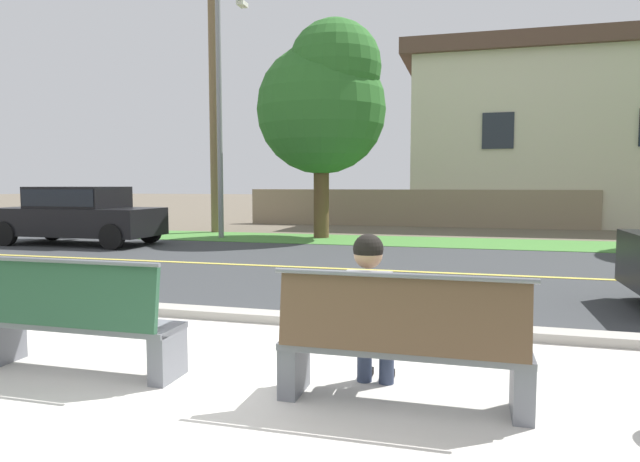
# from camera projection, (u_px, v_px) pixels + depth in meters

# --- Properties ---
(ground_plane) EXTENTS (140.00, 140.00, 0.00)m
(ground_plane) POSITION_uv_depth(u_px,v_px,m) (380.00, 260.00, 11.82)
(ground_plane) COLOR #665B4C
(sidewalk_pavement) EXTENTS (44.00, 3.60, 0.01)m
(sidewalk_pavement) POSITION_uv_depth(u_px,v_px,m) (235.00, 382.00, 4.51)
(sidewalk_pavement) COLOR beige
(sidewalk_pavement) RESTS_ON ground_plane
(curb_edge) EXTENTS (44.00, 0.30, 0.11)m
(curb_edge) POSITION_uv_depth(u_px,v_px,m) (304.00, 320.00, 6.38)
(curb_edge) COLOR #ADA89E
(curb_edge) RESTS_ON ground_plane
(street_asphalt) EXTENTS (52.00, 8.00, 0.01)m
(street_asphalt) POSITION_uv_depth(u_px,v_px,m) (368.00, 270.00, 10.38)
(street_asphalt) COLOR #383A3D
(street_asphalt) RESTS_ON ground_plane
(road_centre_line) EXTENTS (48.00, 0.14, 0.01)m
(road_centre_line) POSITION_uv_depth(u_px,v_px,m) (368.00, 270.00, 10.38)
(road_centre_line) COLOR #E0CC4C
(road_centre_line) RESTS_ON ground_plane
(far_verge_grass) EXTENTS (48.00, 2.80, 0.02)m
(far_verge_grass) POSITION_uv_depth(u_px,v_px,m) (402.00, 241.00, 15.58)
(far_verge_grass) COLOR #478438
(far_verge_grass) RESTS_ON ground_plane
(bench_left) EXTENTS (1.79, 0.48, 1.01)m
(bench_left) POSITION_uv_depth(u_px,v_px,m) (76.00, 322.00, 4.67)
(bench_left) COLOR slate
(bench_left) RESTS_ON ground_plane
(bench_right) EXTENTS (1.79, 0.48, 1.01)m
(bench_right) POSITION_uv_depth(u_px,v_px,m) (401.00, 347.00, 3.95)
(bench_right) COLOR slate
(bench_right) RESTS_ON ground_plane
(seated_person_grey) EXTENTS (0.52, 0.68, 1.25)m
(seated_person_grey) POSITION_uv_depth(u_px,v_px,m) (370.00, 309.00, 4.17)
(seated_person_grey) COLOR #333D56
(seated_person_grey) RESTS_ON ground_plane
(car_black_near) EXTENTS (4.30, 1.86, 1.54)m
(car_black_near) POSITION_uv_depth(u_px,v_px,m) (79.00, 213.00, 14.76)
(car_black_near) COLOR black
(car_black_near) RESTS_ON ground_plane
(streetlamp) EXTENTS (0.24, 2.10, 7.62)m
(streetlamp) POSITION_uv_depth(u_px,v_px,m) (222.00, 92.00, 16.40)
(streetlamp) COLOR gray
(streetlamp) RESTS_ON ground_plane
(shade_tree_far_left) EXTENTS (3.81, 3.81, 6.28)m
(shade_tree_far_left) POSITION_uv_depth(u_px,v_px,m) (325.00, 99.00, 16.16)
(shade_tree_far_left) COLOR brown
(shade_tree_far_left) RESTS_ON ground_plane
(palm_tree_tall) EXTENTS (2.09, 1.98, 9.33)m
(palm_tree_tall) POSITION_uv_depth(u_px,v_px,m) (213.00, 3.00, 17.87)
(palm_tree_tall) COLOR brown
(palm_tree_tall) RESTS_ON ground_plane
(garden_wall) EXTENTS (13.00, 0.36, 1.40)m
(garden_wall) POSITION_uv_depth(u_px,v_px,m) (414.00, 208.00, 21.07)
(garden_wall) COLOR gray
(garden_wall) RESTS_ON ground_plane
(house_across_street) EXTENTS (12.30, 6.91, 7.02)m
(house_across_street) POSITION_uv_depth(u_px,v_px,m) (560.00, 136.00, 22.47)
(house_across_street) COLOR beige
(house_across_street) RESTS_ON ground_plane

